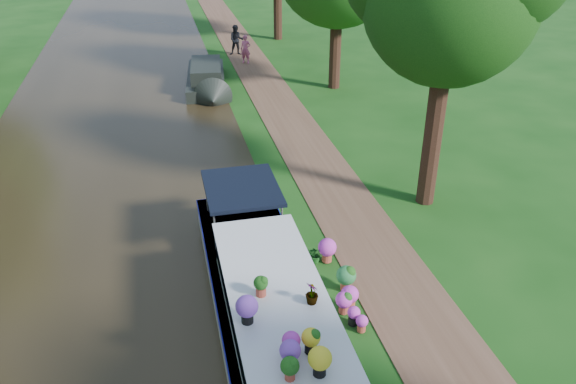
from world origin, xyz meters
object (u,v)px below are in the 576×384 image
Objects in this scene: second_boat at (207,78)px; pedestrian_dark at (237,40)px; plant_boat at (286,359)px; pedestrian_pink at (246,49)px.

pedestrian_dark is at bearing 74.14° from second_boat.
pedestrian_dark is at bearing 83.54° from plant_boat.
second_boat is 4.88m from pedestrian_pink.
plant_boat is 2.05× the size of second_boat.
second_boat is (0.50, 19.91, -0.34)m from plant_boat.
plant_boat is 26.15m from pedestrian_dark.
plant_boat reaches higher than pedestrian_pink.
plant_boat is 7.72× the size of pedestrian_dark.
second_boat is at bearing -102.68° from pedestrian_dark.
pedestrian_dark is (-0.22, 2.00, 0.09)m from pedestrian_pink.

